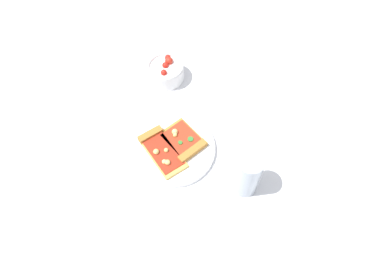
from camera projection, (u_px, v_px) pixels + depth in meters
name	position (u px, v px, depth m)	size (l,w,h in m)	color
ground_plane	(177.00, 139.00, 1.00)	(2.40, 2.40, 0.00)	silver
plate	(173.00, 149.00, 0.97)	(0.24, 0.24, 0.01)	white
pizza_slice_near	(184.00, 142.00, 0.97)	(0.13, 0.11, 0.02)	gold
pizza_slice_far	(161.00, 149.00, 0.95)	(0.16, 0.10, 0.02)	#E5B256
salad_bowl	(166.00, 71.00, 1.10)	(0.12, 0.12, 0.07)	white
soda_glass	(247.00, 174.00, 0.86)	(0.07, 0.07, 0.14)	silver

